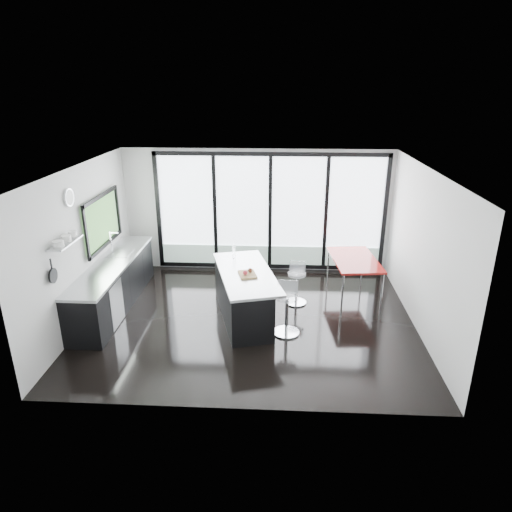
# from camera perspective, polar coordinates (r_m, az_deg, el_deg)

# --- Properties ---
(floor) EXTENTS (6.00, 5.00, 0.00)m
(floor) POSITION_cam_1_polar(r_m,az_deg,el_deg) (8.58, -0.79, -7.91)
(floor) COLOR black
(floor) RESTS_ON ground
(ceiling) EXTENTS (6.00, 5.00, 0.00)m
(ceiling) POSITION_cam_1_polar(r_m,az_deg,el_deg) (7.64, -0.89, 10.86)
(ceiling) COLOR white
(ceiling) RESTS_ON wall_back
(wall_back) EXTENTS (6.00, 0.09, 2.80)m
(wall_back) POSITION_cam_1_polar(r_m,az_deg,el_deg) (10.37, 1.61, 4.85)
(wall_back) COLOR silver
(wall_back) RESTS_ON ground
(wall_front) EXTENTS (6.00, 0.00, 2.80)m
(wall_front) POSITION_cam_1_polar(r_m,az_deg,el_deg) (5.72, -2.58, -7.60)
(wall_front) COLOR silver
(wall_front) RESTS_ON ground
(wall_left) EXTENTS (0.26, 5.00, 2.80)m
(wall_left) POSITION_cam_1_polar(r_m,az_deg,el_deg) (8.90, -20.20, 2.80)
(wall_left) COLOR silver
(wall_left) RESTS_ON ground
(wall_right) EXTENTS (0.00, 5.00, 2.80)m
(wall_right) POSITION_cam_1_polar(r_m,az_deg,el_deg) (8.35, 20.16, 0.48)
(wall_right) COLOR silver
(wall_right) RESTS_ON ground
(counter_cabinets) EXTENTS (0.69, 3.24, 1.36)m
(counter_cabinets) POSITION_cam_1_polar(r_m,az_deg,el_deg) (9.28, -17.36, -3.41)
(counter_cabinets) COLOR black
(counter_cabinets) RESTS_ON floor
(island) EXTENTS (1.47, 2.37, 1.17)m
(island) POSITION_cam_1_polar(r_m,az_deg,el_deg) (8.48, -1.73, -4.80)
(island) COLOR black
(island) RESTS_ON floor
(bar_stool_near) EXTENTS (0.49, 0.49, 0.73)m
(bar_stool_near) POSITION_cam_1_polar(r_m,az_deg,el_deg) (7.98, 3.86, -7.32)
(bar_stool_near) COLOR silver
(bar_stool_near) RESTS_ON floor
(bar_stool_far) EXTENTS (0.46, 0.46, 0.66)m
(bar_stool_far) POSITION_cam_1_polar(r_m,az_deg,el_deg) (9.06, 5.06, -4.01)
(bar_stool_far) COLOR silver
(bar_stool_far) RESTS_ON floor
(red_table) EXTENTS (1.01, 1.58, 0.81)m
(red_table) POSITION_cam_1_polar(r_m,az_deg,el_deg) (9.55, 12.05, -2.59)
(red_table) COLOR maroon
(red_table) RESTS_ON floor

